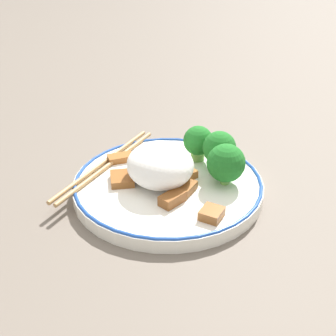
% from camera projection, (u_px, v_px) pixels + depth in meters
% --- Properties ---
extents(ground_plane, '(3.00, 3.00, 0.00)m').
position_uv_depth(ground_plane, '(168.00, 192.00, 0.62)').
color(ground_plane, '#665B51').
extents(plate, '(0.25, 0.25, 0.02)m').
position_uv_depth(plate, '(168.00, 186.00, 0.62)').
color(plate, white).
rests_on(plate, ground_plane).
extents(rice_mound, '(0.09, 0.09, 0.05)m').
position_uv_depth(rice_mound, '(162.00, 167.00, 0.59)').
color(rice_mound, white).
rests_on(rice_mound, plate).
extents(broccoli_back_left, '(0.05, 0.05, 0.06)m').
position_uv_depth(broccoli_back_left, '(226.00, 163.00, 0.60)').
color(broccoli_back_left, '#72AD4C').
rests_on(broccoli_back_left, plate).
extents(broccoli_back_center, '(0.05, 0.05, 0.05)m').
position_uv_depth(broccoli_back_center, '(219.00, 148.00, 0.63)').
color(broccoli_back_center, '#72AD4C').
rests_on(broccoli_back_center, plate).
extents(broccoli_back_right, '(0.04, 0.04, 0.05)m').
position_uv_depth(broccoli_back_right, '(198.00, 142.00, 0.65)').
color(broccoli_back_right, '#72AD4C').
rests_on(broccoli_back_right, plate).
extents(meat_near_front, '(0.04, 0.04, 0.01)m').
position_uv_depth(meat_near_front, '(122.00, 179.00, 0.61)').
color(meat_near_front, brown).
rests_on(meat_near_front, plate).
extents(meat_near_left, '(0.04, 0.04, 0.01)m').
position_uv_depth(meat_near_left, '(147.00, 168.00, 0.63)').
color(meat_near_left, '#9E6633').
rests_on(meat_near_left, plate).
extents(meat_near_right, '(0.03, 0.03, 0.01)m').
position_uv_depth(meat_near_right, '(186.00, 175.00, 0.62)').
color(meat_near_right, '#995B28').
rests_on(meat_near_right, plate).
extents(meat_near_back, '(0.04, 0.02, 0.01)m').
position_uv_depth(meat_near_back, '(120.00, 158.00, 0.66)').
color(meat_near_back, '#995B28').
rests_on(meat_near_back, plate).
extents(meat_on_rice_edge, '(0.04, 0.04, 0.01)m').
position_uv_depth(meat_on_rice_edge, '(157.00, 154.00, 0.67)').
color(meat_on_rice_edge, brown).
rests_on(meat_on_rice_edge, plate).
extents(meat_mid_left, '(0.04, 0.03, 0.01)m').
position_uv_depth(meat_mid_left, '(172.00, 199.00, 0.57)').
color(meat_mid_left, brown).
rests_on(meat_mid_left, plate).
extents(meat_mid_right, '(0.04, 0.04, 0.01)m').
position_uv_depth(meat_mid_right, '(212.00, 214.00, 0.54)').
color(meat_mid_right, brown).
rests_on(meat_mid_right, plate).
extents(meat_far_scatter, '(0.03, 0.03, 0.01)m').
position_uv_depth(meat_far_scatter, '(186.00, 188.00, 0.59)').
color(meat_far_scatter, brown).
rests_on(meat_far_scatter, plate).
extents(chopsticks, '(0.19, 0.14, 0.01)m').
position_uv_depth(chopsticks, '(105.00, 164.00, 0.65)').
color(chopsticks, '#AD8451').
rests_on(chopsticks, plate).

